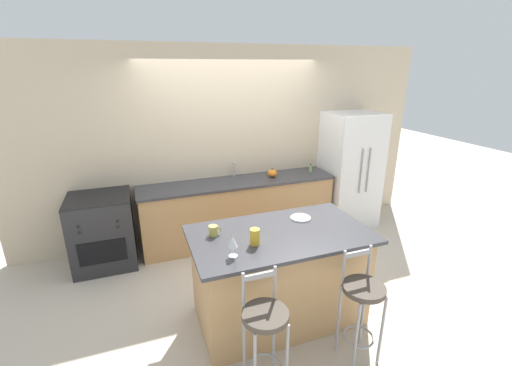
{
  "coord_description": "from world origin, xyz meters",
  "views": [
    {
      "loc": [
        -1.32,
        -3.99,
        2.42
      ],
      "look_at": [
        -0.05,
        -0.51,
        1.15
      ],
      "focal_mm": 24.0,
      "sensor_mm": 36.0,
      "label": 1
    }
  ],
  "objects": [
    {
      "name": "ground_plane",
      "position": [
        0.0,
        0.0,
        0.0
      ],
      "size": [
        18.0,
        18.0,
        0.0
      ],
      "primitive_type": "plane",
      "color": "beige"
    },
    {
      "name": "sink_faucet",
      "position": [
        0.0,
        0.54,
        1.04
      ],
      "size": [
        0.02,
        0.13,
        0.22
      ],
      "color": "#ADAFB5",
      "rests_on": "back_counter"
    },
    {
      "name": "soap_bottle",
      "position": [
        1.15,
        0.37,
        0.95
      ],
      "size": [
        0.05,
        0.05,
        0.13
      ],
      "color": "#89B260",
      "rests_on": "back_counter"
    },
    {
      "name": "bar_stool_far",
      "position": [
        0.31,
        -2.08,
        0.58
      ],
      "size": [
        0.35,
        0.35,
        1.01
      ],
      "color": "#99999E",
      "rests_on": "ground_plane"
    },
    {
      "name": "dinner_plate",
      "position": [
        0.2,
        -1.17,
        0.96
      ],
      "size": [
        0.21,
        0.21,
        0.02
      ],
      "color": "white",
      "rests_on": "kitchen_island"
    },
    {
      "name": "wine_glass",
      "position": [
        -0.66,
        -1.63,
        1.07
      ],
      "size": [
        0.08,
        0.08,
        0.18
      ],
      "color": "white",
      "rests_on": "kitchen_island"
    },
    {
      "name": "tumbler_cup",
      "position": [
        -0.42,
        -1.5,
        1.02
      ],
      "size": [
        0.09,
        0.09,
        0.15
      ],
      "color": "gold",
      "rests_on": "kitchen_island"
    },
    {
      "name": "refrigerator",
      "position": [
        1.8,
        0.29,
        0.88
      ],
      "size": [
        0.78,
        0.72,
        1.77
      ],
      "color": "white",
      "rests_on": "ground_plane"
    },
    {
      "name": "coffee_mug",
      "position": [
        -0.72,
        -1.22,
        0.99
      ],
      "size": [
        0.12,
        0.08,
        0.09
      ],
      "color": "#C1B251",
      "rests_on": "kitchen_island"
    },
    {
      "name": "back_counter",
      "position": [
        0.0,
        0.35,
        0.45
      ],
      "size": [
        2.75,
        0.63,
        0.9
      ],
      "color": "tan",
      "rests_on": "ground_plane"
    },
    {
      "name": "pumpkin_decoration",
      "position": [
        0.51,
        0.34,
        0.95
      ],
      "size": [
        0.14,
        0.14,
        0.13
      ],
      "color": "orange",
      "rests_on": "back_counter"
    },
    {
      "name": "kitchen_island",
      "position": [
        -0.12,
        -1.38,
        0.48
      ],
      "size": [
        1.68,
        0.95,
        0.95
      ],
      "color": "tan",
      "rests_on": "ground_plane"
    },
    {
      "name": "bar_stool_near",
      "position": [
        -0.56,
        -2.1,
        0.58
      ],
      "size": [
        0.35,
        0.35,
        1.01
      ],
      "color": "#99999E",
      "rests_on": "ground_plane"
    },
    {
      "name": "oven_range",
      "position": [
        -1.8,
        0.29,
        0.46
      ],
      "size": [
        0.73,
        0.7,
        0.92
      ],
      "color": "#28282B",
      "rests_on": "ground_plane"
    },
    {
      "name": "wall_back",
      "position": [
        0.0,
        0.65,
        1.35
      ],
      "size": [
        6.0,
        0.07,
        2.7
      ],
      "color": "beige",
      "rests_on": "ground_plane"
    }
  ]
}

